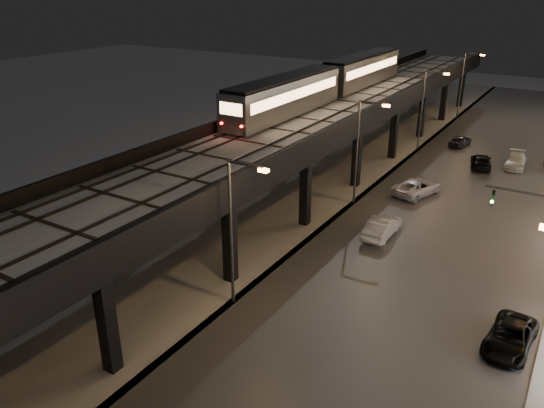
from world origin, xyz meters
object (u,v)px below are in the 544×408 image
Objects in this scene: subway_train at (329,81)px; car_onc_dark at (510,338)px; car_mid_dark at (481,162)px; car_mid_silver at (417,187)px; car_onc_white at (515,161)px; car_far_white at (460,141)px; car_near_white at (382,227)px.

subway_train reaches higher than car_onc_dark.
subway_train reaches higher than car_mid_dark.
car_mid_silver is 14.27m from car_onc_white.
subway_train reaches higher than car_far_white.
car_mid_dark is (3.30, 10.78, -0.06)m from car_mid_silver.
car_mid_silver reaches higher than car_onc_white.
subway_train is 6.55× the size of car_mid_silver.
subway_train is 17.73m from car_mid_dark.
car_mid_silver is at bearing 60.29° from car_mid_dark.
car_near_white is 1.00× the size of car_onc_dark.
car_mid_silver is 1.14× the size of car_onc_white.
car_near_white is 0.99× the size of car_onc_white.
car_onc_white is at bearing -158.76° from car_mid_dark.
car_far_white is 37.95m from car_onc_dark.
car_onc_white is at bearing -105.14° from car_near_white.
car_far_white is (-0.40, 17.55, -0.09)m from car_mid_silver.
car_mid_dark reaches higher than car_onc_white.
car_far_white is 8.22m from car_onc_white.
subway_train is 7.43× the size of car_mid_dark.
subway_train is 18.20m from car_far_white.
car_near_white is 0.98× the size of car_mid_dark.
car_onc_white is at bearing -99.84° from car_mid_silver.
car_far_white is at bearing -72.30° from car_mid_silver.
car_onc_dark is at bearing -85.83° from car_onc_white.
subway_train is 7.55× the size of car_onc_dark.
car_mid_silver is (-0.31, 9.65, -0.02)m from car_near_white.
car_mid_dark reaches higher than car_far_white.
car_onc_white is at bearing 21.48° from subway_train.
car_onc_white is (-4.45, 31.53, 0.03)m from car_onc_dark.
car_near_white is at bearing 68.97° from car_mid_dark.
car_near_white is at bearing 108.20° from car_mid_silver.
car_near_white is 9.66m from car_mid_silver.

